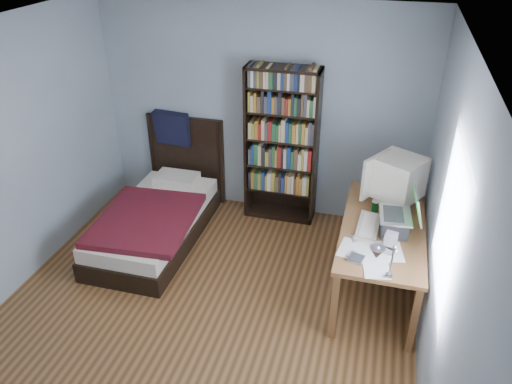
{
  "coord_description": "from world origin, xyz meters",
  "views": [
    {
      "loc": [
        1.38,
        -3.15,
        3.27
      ],
      "look_at": [
        0.34,
        0.65,
        1.03
      ],
      "focal_mm": 35.0,
      "sensor_mm": 36.0,
      "label": 1
    }
  ],
  "objects_px": {
    "speaker": "(390,243)",
    "desk": "(382,229)",
    "soda_can": "(375,207)",
    "keyboard": "(368,227)",
    "laptop": "(397,221)",
    "crt_monitor": "(396,178)",
    "bookshelf": "(282,146)",
    "desk_lamp": "(379,255)",
    "bed": "(158,215)"
  },
  "relations": [
    {
      "from": "keyboard",
      "to": "speaker",
      "type": "height_order",
      "value": "speaker"
    },
    {
      "from": "bookshelf",
      "to": "laptop",
      "type": "bearing_deg",
      "value": -41.22
    },
    {
      "from": "bookshelf",
      "to": "keyboard",
      "type": "bearing_deg",
      "value": -47.13
    },
    {
      "from": "crt_monitor",
      "to": "bookshelf",
      "type": "xyz_separation_m",
      "value": [
        -1.27,
        0.65,
        -0.1
      ]
    },
    {
      "from": "desk",
      "to": "bookshelf",
      "type": "xyz_separation_m",
      "value": [
        -1.21,
        0.65,
        0.5
      ]
    },
    {
      "from": "desk_lamp",
      "to": "soda_can",
      "type": "bearing_deg",
      "value": 92.93
    },
    {
      "from": "crt_monitor",
      "to": "desk_lamp",
      "type": "bearing_deg",
      "value": -93.35
    },
    {
      "from": "crt_monitor",
      "to": "desk_lamp",
      "type": "xyz_separation_m",
      "value": [
        -0.09,
        -1.51,
        0.15
      ]
    },
    {
      "from": "soda_can",
      "to": "keyboard",
      "type": "bearing_deg",
      "value": -97.49
    },
    {
      "from": "laptop",
      "to": "keyboard",
      "type": "bearing_deg",
      "value": -179.11
    },
    {
      "from": "laptop",
      "to": "bed",
      "type": "bearing_deg",
      "value": 171.96
    },
    {
      "from": "laptop",
      "to": "keyboard",
      "type": "distance_m",
      "value": 0.26
    },
    {
      "from": "laptop",
      "to": "speaker",
      "type": "bearing_deg",
      "value": -97.16
    },
    {
      "from": "crt_monitor",
      "to": "speaker",
      "type": "height_order",
      "value": "crt_monitor"
    },
    {
      "from": "laptop",
      "to": "desk_lamp",
      "type": "bearing_deg",
      "value": -97.71
    },
    {
      "from": "soda_can",
      "to": "speaker",
      "type": "bearing_deg",
      "value": -76.08
    },
    {
      "from": "laptop",
      "to": "bookshelf",
      "type": "distance_m",
      "value": 1.75
    },
    {
      "from": "desk",
      "to": "bookshelf",
      "type": "height_order",
      "value": "bookshelf"
    },
    {
      "from": "crt_monitor",
      "to": "soda_can",
      "type": "relative_size",
      "value": 5.74
    },
    {
      "from": "bookshelf",
      "to": "bed",
      "type": "distance_m",
      "value": 1.61
    },
    {
      "from": "bed",
      "to": "desk",
      "type": "bearing_deg",
      "value": 3.38
    },
    {
      "from": "speaker",
      "to": "bookshelf",
      "type": "distance_m",
      "value": 1.96
    },
    {
      "from": "desk_lamp",
      "to": "soda_can",
      "type": "height_order",
      "value": "desk_lamp"
    },
    {
      "from": "speaker",
      "to": "bookshelf",
      "type": "relative_size",
      "value": 0.11
    },
    {
      "from": "desk",
      "to": "soda_can",
      "type": "xyz_separation_m",
      "value": [
        -0.1,
        -0.2,
        0.37
      ]
    },
    {
      "from": "speaker",
      "to": "bed",
      "type": "relative_size",
      "value": 0.1
    },
    {
      "from": "desk_lamp",
      "to": "bed",
      "type": "bearing_deg",
      "value": 150.62
    },
    {
      "from": "laptop",
      "to": "soda_can",
      "type": "bearing_deg",
      "value": 123.62
    },
    {
      "from": "bed",
      "to": "bookshelf",
      "type": "bearing_deg",
      "value": 32.7
    },
    {
      "from": "crt_monitor",
      "to": "desk_lamp",
      "type": "height_order",
      "value": "desk_lamp"
    },
    {
      "from": "keyboard",
      "to": "bed",
      "type": "bearing_deg",
      "value": 173.98
    },
    {
      "from": "crt_monitor",
      "to": "bed",
      "type": "xyz_separation_m",
      "value": [
        -2.5,
        -0.15,
        -0.76
      ]
    },
    {
      "from": "keyboard",
      "to": "laptop",
      "type": "bearing_deg",
      "value": 3.83
    },
    {
      "from": "crt_monitor",
      "to": "bed",
      "type": "distance_m",
      "value": 2.62
    },
    {
      "from": "desk",
      "to": "desk_lamp",
      "type": "xyz_separation_m",
      "value": [
        -0.03,
        -1.5,
        0.75
      ]
    },
    {
      "from": "speaker",
      "to": "keyboard",
      "type": "bearing_deg",
      "value": 132.31
    },
    {
      "from": "keyboard",
      "to": "bed",
      "type": "relative_size",
      "value": 0.24
    },
    {
      "from": "desk_lamp",
      "to": "soda_can",
      "type": "xyz_separation_m",
      "value": [
        -0.07,
        1.3,
        -0.38
      ]
    },
    {
      "from": "laptop",
      "to": "soda_can",
      "type": "height_order",
      "value": "laptop"
    },
    {
      "from": "desk",
      "to": "keyboard",
      "type": "relative_size",
      "value": 3.34
    },
    {
      "from": "desk",
      "to": "laptop",
      "type": "bearing_deg",
      "value": -78.32
    },
    {
      "from": "soda_can",
      "to": "bed",
      "type": "relative_size",
      "value": 0.05
    },
    {
      "from": "laptop",
      "to": "bookshelf",
      "type": "height_order",
      "value": "bookshelf"
    },
    {
      "from": "crt_monitor",
      "to": "keyboard",
      "type": "distance_m",
      "value": 0.61
    },
    {
      "from": "speaker",
      "to": "bed",
      "type": "height_order",
      "value": "bed"
    },
    {
      "from": "crt_monitor",
      "to": "speaker",
      "type": "relative_size",
      "value": 3.17
    },
    {
      "from": "speaker",
      "to": "desk",
      "type": "bearing_deg",
      "value": 105.71
    },
    {
      "from": "crt_monitor",
      "to": "laptop",
      "type": "relative_size",
      "value": 1.4
    },
    {
      "from": "bed",
      "to": "speaker",
      "type": "bearing_deg",
      "value": -15.58
    },
    {
      "from": "crt_monitor",
      "to": "bookshelf",
      "type": "distance_m",
      "value": 1.43
    }
  ]
}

